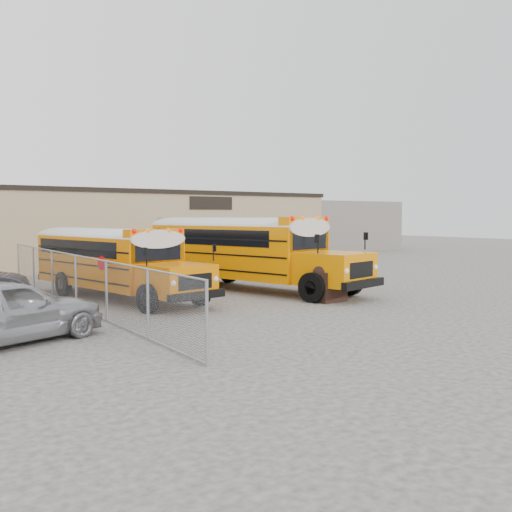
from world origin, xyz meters
TOP-DOWN VIEW (x-y plane):
  - ground at (0.00, 0.00)m, footprint 120.00×120.00m
  - warehouse at (-0.00, 19.99)m, footprint 30.20×10.20m
  - chainlink_fence at (-6.00, 3.00)m, footprint 0.07×18.07m
  - distant_building_right at (24.00, 24.00)m, footprint 10.00×8.00m
  - school_bus_left at (-5.15, 10.07)m, footprint 3.91×9.41m
  - school_bus_right at (-0.14, 10.28)m, footprint 5.12×10.89m
  - tarp_bundle at (2.01, -0.53)m, footprint 1.21×1.21m
  - car_silver at (-9.04, -1.52)m, footprint 5.15×3.42m

SIDE VIEW (x-z plane):
  - ground at x=0.00m, z-range 0.00..0.00m
  - car_silver at x=-9.04m, z-range 0.00..1.63m
  - tarp_bundle at x=2.01m, z-range 0.02..1.67m
  - chainlink_fence at x=-6.00m, z-range 0.00..1.80m
  - school_bus_left at x=-5.15m, z-range 0.21..2.89m
  - school_bus_right at x=-0.14m, z-range 0.24..3.34m
  - distant_building_right at x=24.00m, z-range 0.00..4.40m
  - warehouse at x=0.00m, z-range 0.04..4.71m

